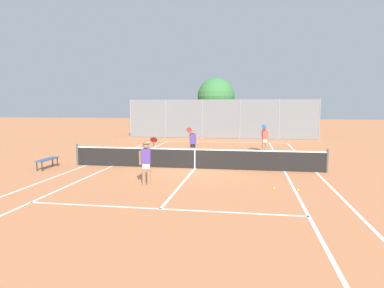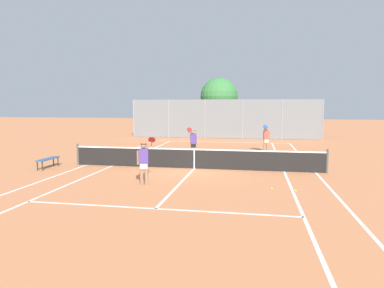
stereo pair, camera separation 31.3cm
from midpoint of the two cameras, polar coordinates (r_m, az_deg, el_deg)
name	(u,v)px [view 2 (the right image)]	position (r m, az deg, el deg)	size (l,w,h in m)	color
ground_plane	(194,169)	(16.22, 0.93, -4.13)	(120.00, 120.00, 0.00)	#CC7A4C
court_line_markings	(194,169)	(16.22, 0.93, -4.12)	(11.10, 23.90, 0.01)	white
tennis_net	(194,158)	(16.13, 0.93, -2.36)	(12.00, 0.10, 1.07)	#474C47
player_near_side	(144,161)	(12.93, -7.33, -2.75)	(0.56, 0.82, 1.77)	#936B4C
player_far_left	(193,142)	(19.29, 0.69, 0.36)	(0.54, 0.84, 1.77)	tan
player_far_right	(266,138)	(22.33, 12.67, 1.03)	(0.51, 0.86, 1.77)	#936B4C
loose_tennis_ball_0	(296,191)	(12.58, 17.57, -7.42)	(0.07, 0.07, 0.07)	#D1DB33
loose_tennis_ball_1	(272,189)	(12.63, 13.84, -7.24)	(0.07, 0.07, 0.07)	#D1DB33
courtside_bench	(48,160)	(17.65, -22.42, -2.41)	(0.36, 1.50, 0.47)	#33598C
back_fence	(223,119)	(30.81, 5.56, 4.17)	(17.01, 0.08, 3.51)	gray
tree_behind_left	(219,97)	(33.09, 4.74, 7.76)	(3.56, 3.56, 5.59)	brown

